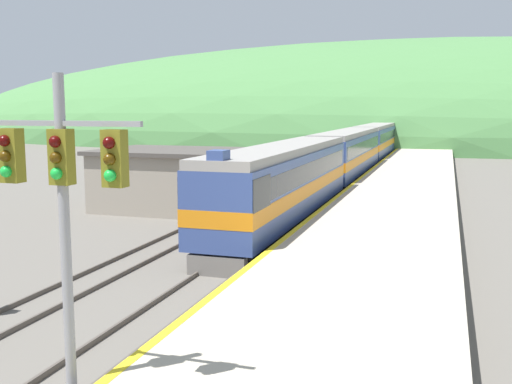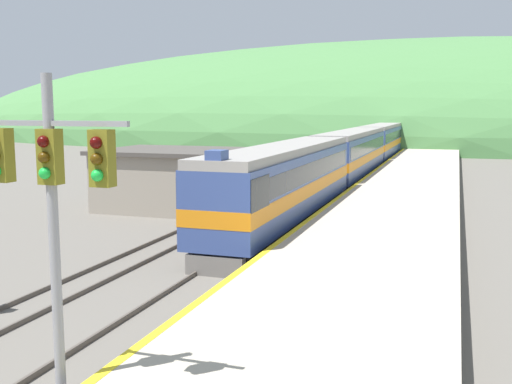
{
  "view_description": "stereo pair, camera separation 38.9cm",
  "coord_description": "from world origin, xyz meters",
  "px_view_note": "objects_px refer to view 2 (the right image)",
  "views": [
    {
      "loc": [
        8.0,
        -5.51,
        6.23
      ],
      "look_at": [
        0.03,
        19.43,
        2.55
      ],
      "focal_mm": 42.0,
      "sensor_mm": 36.0,
      "label": 1
    },
    {
      "loc": [
        8.37,
        -5.39,
        6.23
      ],
      "look_at": [
        0.03,
        19.43,
        2.55
      ],
      "focal_mm": 42.0,
      "sensor_mm": 36.0,
      "label": 2
    }
  ],
  "objects_px": {
    "carriage_fourth": "(399,134)",
    "siding_train": "(318,155)",
    "carriage_fifth": "(410,129)",
    "express_train_lead_car": "(284,183)",
    "carriage_third": "(382,141)",
    "signal_mast_main": "(51,194)",
    "carriage_second": "(352,154)"
  },
  "relations": [
    {
      "from": "carriage_third",
      "to": "carriage_fourth",
      "type": "xyz_separation_m",
      "value": [
        0.0,
        20.98,
        0.0
      ]
    },
    {
      "from": "carriage_second",
      "to": "carriage_fifth",
      "type": "distance_m",
      "value": 62.95
    },
    {
      "from": "carriage_second",
      "to": "signal_mast_main",
      "type": "xyz_separation_m",
      "value": [
        1.31,
        -41.34,
        2.31
      ]
    },
    {
      "from": "carriage_fourth",
      "to": "siding_train",
      "type": "relative_size",
      "value": 0.7
    },
    {
      "from": "carriage_second",
      "to": "carriage_third",
      "type": "distance_m",
      "value": 20.98
    },
    {
      "from": "carriage_second",
      "to": "signal_mast_main",
      "type": "relative_size",
      "value": 2.93
    },
    {
      "from": "express_train_lead_car",
      "to": "carriage_third",
      "type": "relative_size",
      "value": 0.98
    },
    {
      "from": "express_train_lead_car",
      "to": "carriage_third",
      "type": "xyz_separation_m",
      "value": [
        0.0,
        41.96,
        -0.01
      ]
    },
    {
      "from": "express_train_lead_car",
      "to": "siding_train",
      "type": "relative_size",
      "value": 0.68
    },
    {
      "from": "carriage_third",
      "to": "signal_mast_main",
      "type": "height_order",
      "value": "signal_mast_main"
    },
    {
      "from": "carriage_second",
      "to": "signal_mast_main",
      "type": "height_order",
      "value": "signal_mast_main"
    },
    {
      "from": "carriage_second",
      "to": "siding_train",
      "type": "xyz_separation_m",
      "value": [
        -4.09,
        5.19,
        -0.59
      ]
    },
    {
      "from": "siding_train",
      "to": "carriage_fourth",
      "type": "bearing_deg",
      "value": 83.65
    },
    {
      "from": "carriage_third",
      "to": "carriage_fifth",
      "type": "xyz_separation_m",
      "value": [
        0.0,
        41.97,
        0.0
      ]
    },
    {
      "from": "express_train_lead_car",
      "to": "carriage_second",
      "type": "xyz_separation_m",
      "value": [
        0.0,
        20.98,
        -0.01
      ]
    },
    {
      "from": "carriage_fifth",
      "to": "signal_mast_main",
      "type": "bearing_deg",
      "value": -89.28
    },
    {
      "from": "express_train_lead_car",
      "to": "signal_mast_main",
      "type": "bearing_deg",
      "value": -86.31
    },
    {
      "from": "carriage_third",
      "to": "siding_train",
      "type": "height_order",
      "value": "carriage_third"
    },
    {
      "from": "express_train_lead_car",
      "to": "carriage_second",
      "type": "distance_m",
      "value": 20.98
    },
    {
      "from": "carriage_second",
      "to": "siding_train",
      "type": "bearing_deg",
      "value": 128.21
    },
    {
      "from": "express_train_lead_car",
      "to": "carriage_second",
      "type": "height_order",
      "value": "express_train_lead_car"
    },
    {
      "from": "carriage_fourth",
      "to": "carriage_fifth",
      "type": "xyz_separation_m",
      "value": [
        0.0,
        20.98,
        0.0
      ]
    },
    {
      "from": "siding_train",
      "to": "carriage_fifth",
      "type": "bearing_deg",
      "value": 85.95
    },
    {
      "from": "carriage_fifth",
      "to": "carriage_fourth",
      "type": "bearing_deg",
      "value": -90.0
    },
    {
      "from": "carriage_third",
      "to": "signal_mast_main",
      "type": "distance_m",
      "value": 62.38
    },
    {
      "from": "carriage_third",
      "to": "carriage_fourth",
      "type": "relative_size",
      "value": 1.0
    },
    {
      "from": "siding_train",
      "to": "carriage_third",
      "type": "bearing_deg",
      "value": 75.48
    },
    {
      "from": "express_train_lead_car",
      "to": "carriage_fourth",
      "type": "height_order",
      "value": "express_train_lead_car"
    },
    {
      "from": "express_train_lead_car",
      "to": "carriage_fifth",
      "type": "xyz_separation_m",
      "value": [
        0.0,
        83.93,
        -0.01
      ]
    },
    {
      "from": "carriage_fourth",
      "to": "signal_mast_main",
      "type": "height_order",
      "value": "signal_mast_main"
    },
    {
      "from": "express_train_lead_car",
      "to": "siding_train",
      "type": "distance_m",
      "value": 26.5
    },
    {
      "from": "carriage_fourth",
      "to": "carriage_fifth",
      "type": "distance_m",
      "value": 20.98
    }
  ]
}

